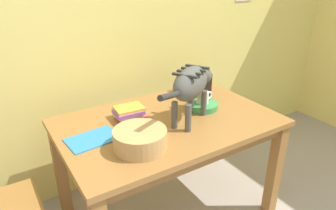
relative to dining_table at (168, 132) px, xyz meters
name	(u,v)px	position (x,y,z in m)	size (l,w,h in m)	color
wall_rear	(104,20)	(-0.12, 0.62, 0.62)	(5.22, 0.11, 2.50)	#EBD96F
dining_table	(168,132)	(0.00, 0.00, 0.00)	(1.31, 0.84, 0.72)	olive
cat	(192,84)	(0.12, -0.07, 0.32)	(0.55, 0.35, 0.34)	#4F4E48
saucer_bowl	(202,105)	(0.28, 0.03, 0.11)	(0.21, 0.21, 0.04)	#39924B
coffee_mug	(203,97)	(0.29, 0.03, 0.17)	(0.12, 0.08, 0.08)	silver
magazine	(93,139)	(-0.47, 0.02, 0.09)	(0.27, 0.18, 0.01)	#2D80C9
book_stack	(129,113)	(-0.19, 0.14, 0.13)	(0.19, 0.15, 0.07)	red
wicker_basket	(140,139)	(-0.29, -0.19, 0.14)	(0.28, 0.28, 0.10)	tan
toaster	(197,83)	(0.40, 0.25, 0.17)	(0.12, 0.20, 0.18)	black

